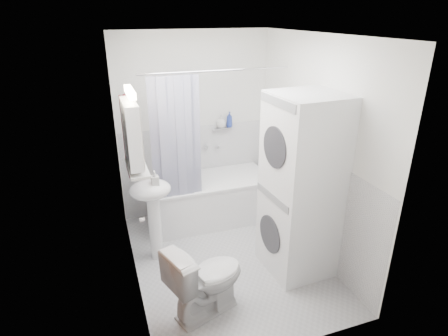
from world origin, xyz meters
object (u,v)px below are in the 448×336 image
object	(u,v)px
bathtub	(210,197)
sink	(152,202)
toilet	(206,279)
washer_dryer	(302,187)

from	to	relation	value
bathtub	sink	bearing A→B (deg)	-144.15
bathtub	toilet	xyz separation A→B (m)	(-0.54, -1.60, 0.04)
toilet	sink	bearing A→B (deg)	-1.88
sink	toilet	size ratio (longest dim) A/B	1.42
bathtub	toilet	bearing A→B (deg)	-108.67
bathtub	sink	size ratio (longest dim) A/B	1.47
bathtub	washer_dryer	distance (m)	1.53
sink	toilet	world-z (taller)	sink
bathtub	toilet	world-z (taller)	toilet
washer_dryer	sink	bearing A→B (deg)	151.99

